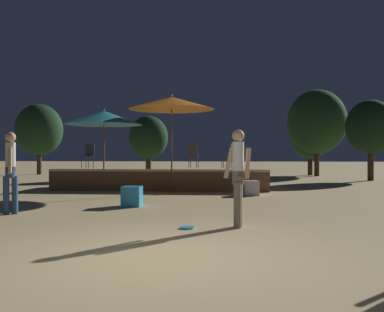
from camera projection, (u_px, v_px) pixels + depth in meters
ground_plane at (163, 258)px, 5.35m from camera, size 120.00×120.00×0.00m
wooden_deck at (162, 180)px, 15.61m from camera, size 7.59×2.27×0.76m
patio_umbrella_0 at (104, 118)px, 14.68m from camera, size 2.64×2.64×2.84m
patio_umbrella_1 at (172, 103)px, 14.13m from camera, size 2.84×2.84×3.25m
cube_seat_0 at (251, 188)px, 13.24m from camera, size 0.51×0.51×0.46m
cube_seat_2 at (132, 196)px, 10.51m from camera, size 0.46×0.46×0.49m
person_0 at (238, 174)px, 7.53m from camera, size 0.49×0.29×1.73m
person_1 at (10, 169)px, 9.15m from camera, size 0.29×0.48×1.76m
bistro_chair_0 at (229, 153)px, 15.65m from camera, size 0.41×0.41×0.90m
bistro_chair_1 at (89, 153)px, 15.47m from camera, size 0.42×0.42×0.90m
bistro_chair_2 at (193, 153)px, 16.07m from camera, size 0.40×0.41×0.90m
frisbee_disc at (187, 227)px, 7.41m from camera, size 0.25×0.25×0.03m
background_tree_0 at (39, 130)px, 26.06m from camera, size 2.84×2.84×4.29m
background_tree_1 at (371, 127)px, 20.24m from camera, size 2.33×2.33×3.83m
background_tree_2 at (317, 122)px, 24.21m from camera, size 3.33×3.33×4.90m
background_tree_3 at (148, 138)px, 21.88m from camera, size 2.01×2.01×3.22m
background_tree_4 at (310, 138)px, 25.15m from camera, size 2.25×2.25×3.43m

